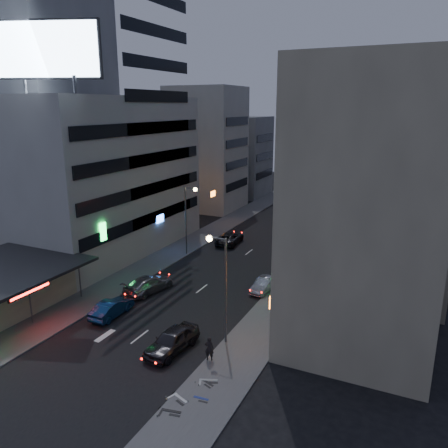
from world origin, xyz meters
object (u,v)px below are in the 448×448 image
Objects in this scene: parked_car_left at (230,238)px; parked_car_right_near at (172,341)px; person at (209,348)px; scooter_black_a at (182,403)px; parked_car_right_far at (298,242)px; road_car_silver at (149,284)px; scooter_black_b at (214,379)px; scooter_silver_a at (188,394)px; scooter_blue at (209,392)px; parked_car_right_mid at (264,285)px; road_car_blue at (112,308)px; scooter_silver_b at (218,372)px.

parked_car_right_near is at bearing 100.43° from parked_car_left.
person is 0.97× the size of scooter_black_a.
person is (1.52, -27.18, 0.35)m from parked_car_right_far.
parked_car_right_near reaches higher than parked_car_right_far.
road_car_silver is 15.91m from scooter_black_b.
parked_car_right_far is (8.26, 2.45, -0.09)m from parked_car_left.
scooter_silver_a is (3.93, -4.52, -0.16)m from parked_car_right_near.
scooter_blue is at bearing -31.48° from parked_car_right_near.
parked_car_right_mid is 14.47m from parked_car_right_far.
parked_car_left is 22.25m from road_car_blue.
person is 1.10× the size of scooter_black_b.
scooter_silver_a is at bearing -5.94° from scooter_black_a.
parked_car_right_mid is at bearing 4.01° from scooter_blue.
parked_car_right_far is 1.03× the size of road_car_blue.
parked_car_right_near reaches higher than scooter_black_a.
parked_car_left is at bearing 132.49° from parked_car_right_mid.
scooter_black_a is (1.70, -18.09, 0.03)m from parked_car_right_mid.
scooter_black_b is (11.39, -27.15, -0.13)m from parked_car_left.
road_car_blue is (-0.63, -22.24, -0.03)m from parked_car_left.
parked_car_right_mid is at bearing 26.37° from scooter_silver_a.
scooter_black_a is 1.13× the size of scooter_black_b.
scooter_black_b is (1.60, -2.42, -0.39)m from person.
parked_car_right_near is at bearing 144.32° from road_car_silver.
parked_car_right_near is 1.13× the size of road_car_blue.
parked_car_right_mid is 16.64m from scooter_blue.
scooter_black_a reaches higher than scooter_silver_b.
scooter_silver_a is 1.13× the size of scooter_black_b.
parked_car_right_far is at bearing 92.63° from parked_car_right_near.
parked_car_right_near is 1.25× the size of parked_car_right_mid.
parked_car_right_near is 2.77× the size of person.
parked_car_left is at bearing -79.81° from person.
parked_car_right_near is at bearing 160.46° from road_car_blue.
road_car_silver reaches higher than scooter_silver_a.
scooter_silver_a is 1.26m from scooter_blue.
scooter_silver_a reaches higher than scooter_blue.
parked_car_right_mid is at bearing -13.69° from scooter_silver_b.
parked_car_right_far is (1.48, 27.14, -0.18)m from parked_car_right_near.
parked_car_right_far reaches higher than scooter_silver_b.
person is at bearing 165.33° from road_car_blue.
parked_car_right_mid is 15.05m from parked_car_left.
scooter_silver_b is (11.29, -26.47, -0.08)m from parked_car_left.
scooter_black_a is 2.99m from scooter_black_b.
person reaches higher than scooter_silver_b.
parked_car_right_near reaches higher than scooter_blue.
scooter_silver_b reaches higher than scooter_black_b.
road_car_silver is at bearing 41.86° from scooter_blue.
scooter_black_b is (0.68, 2.06, -0.06)m from scooter_silver_a.
person is (10.42, -2.49, 0.29)m from road_car_blue.
road_car_silver is 13.15m from person.
scooter_black_a is at bearing -78.10° from parked_car_right_far.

